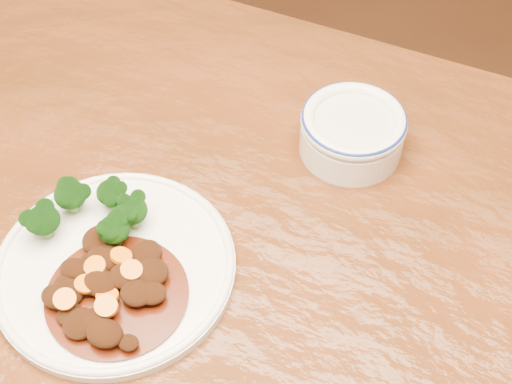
% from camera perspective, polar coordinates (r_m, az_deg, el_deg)
% --- Properties ---
extents(dining_table, '(1.59, 1.07, 0.75)m').
position_cam_1_polar(dining_table, '(0.86, -4.00, -8.82)').
color(dining_table, '#5B2710').
rests_on(dining_table, ground).
extents(dinner_plate, '(0.26, 0.26, 0.02)m').
position_cam_1_polar(dinner_plate, '(0.79, -11.23, -5.85)').
color(dinner_plate, white).
rests_on(dinner_plate, dining_table).
extents(broccoli_florets, '(0.12, 0.09, 0.04)m').
position_cam_1_polar(broccoli_florets, '(0.81, -13.03, -1.42)').
color(broccoli_florets, '#6EA455').
rests_on(broccoli_florets, dinner_plate).
extents(mince_stew, '(0.15, 0.15, 0.03)m').
position_cam_1_polar(mince_stew, '(0.76, -11.89, -7.52)').
color(mince_stew, '#4A1608').
rests_on(mince_stew, dinner_plate).
extents(dip_bowl, '(0.13, 0.13, 0.06)m').
position_cam_1_polar(dip_bowl, '(0.88, 7.72, 4.89)').
color(dip_bowl, silver).
rests_on(dip_bowl, dining_table).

